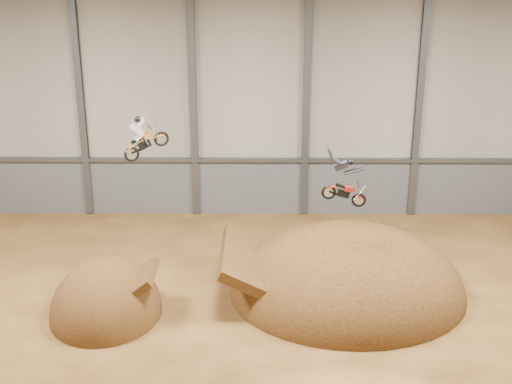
# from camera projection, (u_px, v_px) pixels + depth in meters

# --- Properties ---
(floor) EXTENTS (40.00, 40.00, 0.00)m
(floor) POSITION_uv_depth(u_px,v_px,m) (245.00, 345.00, 30.74)
(floor) COLOR #553516
(floor) RESTS_ON ground
(back_wall) EXTENTS (40.00, 0.10, 14.00)m
(back_wall) POSITION_uv_depth(u_px,v_px,m) (250.00, 103.00, 42.26)
(back_wall) COLOR #A49D91
(back_wall) RESTS_ON ground
(ceiling) EXTENTS (40.00, 40.00, 0.00)m
(ceiling) POSITION_uv_depth(u_px,v_px,m) (243.00, 14.00, 25.75)
(ceiling) COLOR black
(ceiling) RESTS_ON back_wall
(lower_band_back) EXTENTS (39.80, 0.18, 3.50)m
(lower_band_back) POSITION_uv_depth(u_px,v_px,m) (250.00, 187.00, 44.04)
(lower_band_back) COLOR #5A5D63
(lower_band_back) RESTS_ON ground
(steel_rail) EXTENTS (39.80, 0.35, 0.20)m
(steel_rail) POSITION_uv_depth(u_px,v_px,m) (250.00, 160.00, 43.25)
(steel_rail) COLOR #47494F
(steel_rail) RESTS_ON lower_band_back
(steel_column_1) EXTENTS (0.40, 0.36, 13.90)m
(steel_column_1) POSITION_uv_depth(u_px,v_px,m) (81.00, 104.00, 42.14)
(steel_column_1) COLOR #47494F
(steel_column_1) RESTS_ON ground
(steel_column_2) EXTENTS (0.40, 0.36, 13.90)m
(steel_column_2) POSITION_uv_depth(u_px,v_px,m) (193.00, 104.00, 42.09)
(steel_column_2) COLOR #47494F
(steel_column_2) RESTS_ON ground
(steel_column_3) EXTENTS (0.40, 0.36, 13.90)m
(steel_column_3) POSITION_uv_depth(u_px,v_px,m) (306.00, 104.00, 42.05)
(steel_column_3) COLOR #47494F
(steel_column_3) RESTS_ON ground
(steel_column_4) EXTENTS (0.40, 0.36, 13.90)m
(steel_column_4) POSITION_uv_depth(u_px,v_px,m) (419.00, 105.00, 42.00)
(steel_column_4) COLOR #47494F
(steel_column_4) RESTS_ON ground
(takeoff_ramp) EXTENTS (5.17, 5.96, 5.17)m
(takeoff_ramp) POSITION_uv_depth(u_px,v_px,m) (107.00, 313.00, 33.24)
(takeoff_ramp) COLOR #39210E
(takeoff_ramp) RESTS_ON ground
(landing_ramp) EXTENTS (11.50, 10.17, 6.63)m
(landing_ramp) POSITION_uv_depth(u_px,v_px,m) (347.00, 294.00, 35.01)
(landing_ramp) COLOR #39210E
(landing_ramp) RESTS_ON ground
(fmx_rider_a) EXTENTS (2.91, 1.82, 2.68)m
(fmx_rider_a) POSITION_uv_depth(u_px,v_px,m) (149.00, 132.00, 32.28)
(fmx_rider_a) COLOR orange
(fmx_rider_b) EXTENTS (3.17, 0.88, 2.87)m
(fmx_rider_b) POSITION_uv_depth(u_px,v_px,m) (343.00, 178.00, 30.99)
(fmx_rider_b) COLOR red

